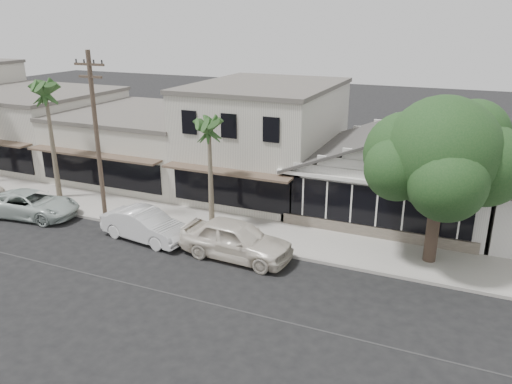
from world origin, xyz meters
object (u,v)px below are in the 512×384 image
at_px(utility_pole, 97,134).
at_px(car_0, 236,240).
at_px(car_1, 145,225).
at_px(shade_tree, 441,155).
at_px(car_2, 32,204).

distance_m(utility_pole, car_0, 9.44).
xyz_separation_m(car_0, car_1, (-5.00, 0.00, -0.13)).
bearing_deg(shade_tree, utility_pole, -173.35).
xyz_separation_m(car_0, car_2, (-12.53, 0.04, -0.17)).
bearing_deg(car_2, car_0, -97.19).
bearing_deg(car_0, car_2, 92.74).
bearing_deg(shade_tree, car_2, -171.42).
height_order(car_0, car_1, car_0).
distance_m(car_0, car_1, 5.00).
height_order(car_1, shade_tree, shade_tree).
relative_size(car_1, shade_tree, 0.62).
distance_m(utility_pole, shade_tree, 16.79).
relative_size(utility_pole, car_2, 1.73).
bearing_deg(car_0, car_1, 92.90).
height_order(utility_pole, car_2, utility_pole).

